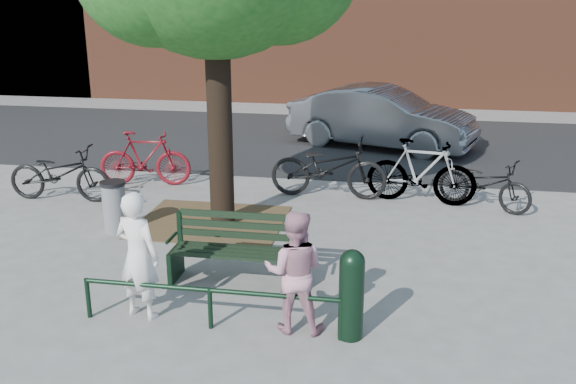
% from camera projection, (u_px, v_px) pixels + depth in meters
% --- Properties ---
extents(ground, '(90.00, 90.00, 0.00)m').
position_uv_depth(ground, '(237.00, 283.00, 8.54)').
color(ground, gray).
rests_on(ground, ground).
extents(dirt_pit, '(2.40, 2.00, 0.02)m').
position_uv_depth(dirt_pit, '(212.00, 222.00, 10.77)').
color(dirt_pit, brown).
rests_on(dirt_pit, ground).
extents(road, '(40.00, 7.00, 0.01)m').
position_uv_depth(road, '(319.00, 141.00, 16.52)').
color(road, black).
rests_on(road, ground).
extents(park_bench, '(1.74, 0.54, 0.97)m').
position_uv_depth(park_bench, '(237.00, 248.00, 8.47)').
color(park_bench, black).
rests_on(park_bench, ground).
extents(guard_railing, '(3.06, 0.06, 0.51)m').
position_uv_depth(guard_railing, '(210.00, 296.00, 7.29)').
color(guard_railing, black).
rests_on(guard_railing, ground).
extents(person_left, '(0.64, 0.50, 1.56)m').
position_uv_depth(person_left, '(138.00, 255.00, 7.47)').
color(person_left, white).
rests_on(person_left, ground).
extents(person_right, '(0.72, 0.57, 1.44)m').
position_uv_depth(person_right, '(294.00, 272.00, 7.18)').
color(person_right, '#C28597').
rests_on(person_right, ground).
extents(bollard, '(0.28, 0.28, 1.05)m').
position_uv_depth(bollard, '(351.00, 291.00, 7.06)').
color(bollard, black).
rests_on(bollard, ground).
extents(litter_bin, '(0.41, 0.41, 0.83)m').
position_uv_depth(litter_bin, '(114.00, 206.00, 10.28)').
color(litter_bin, gray).
rests_on(litter_bin, ground).
extents(bicycle_a, '(1.97, 0.75, 1.03)m').
position_uv_depth(bicycle_a, '(60.00, 174.00, 11.77)').
color(bicycle_a, black).
rests_on(bicycle_a, ground).
extents(bicycle_b, '(1.87, 0.76, 1.09)m').
position_uv_depth(bicycle_b, '(145.00, 158.00, 12.69)').
color(bicycle_b, maroon).
rests_on(bicycle_b, ground).
extents(bicycle_c, '(2.20, 0.81, 1.14)m').
position_uv_depth(bicycle_c, '(329.00, 168.00, 11.94)').
color(bicycle_c, black).
rests_on(bicycle_c, ground).
extents(bicycle_d, '(2.03, 0.82, 1.18)m').
position_uv_depth(bicycle_d, '(421.00, 172.00, 11.60)').
color(bicycle_d, gray).
rests_on(bicycle_d, ground).
extents(bicycle_e, '(1.80, 1.38, 0.91)m').
position_uv_depth(bicycle_e, '(485.00, 183.00, 11.37)').
color(bicycle_e, black).
rests_on(bicycle_e, ground).
extents(parked_car, '(4.79, 2.91, 1.49)m').
position_uv_depth(parked_car, '(382.00, 118.00, 15.72)').
color(parked_car, slate).
rests_on(parked_car, ground).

